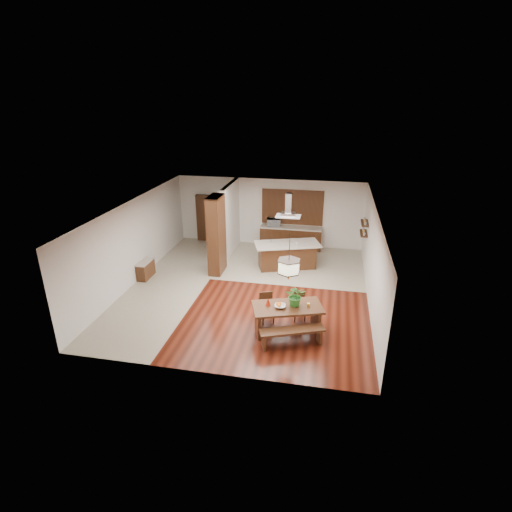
% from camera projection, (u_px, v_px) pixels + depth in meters
% --- Properties ---
extents(room_shell, '(9.00, 9.04, 2.92)m').
position_uv_depth(room_shell, '(247.00, 232.00, 12.89)').
color(room_shell, '#3A130A').
rests_on(room_shell, ground).
extents(tile_hallway, '(2.50, 9.00, 0.01)m').
position_uv_depth(tile_hallway, '(172.00, 282.00, 14.16)').
color(tile_hallway, '#B2AA95').
rests_on(tile_hallway, ground).
extents(tile_kitchen, '(5.50, 4.00, 0.01)m').
position_uv_depth(tile_kitchen, '(292.00, 263.00, 15.72)').
color(tile_kitchen, '#B2AA95').
rests_on(tile_kitchen, ground).
extents(soffit_band, '(8.00, 9.00, 0.02)m').
position_uv_depth(soffit_band, '(247.00, 207.00, 12.58)').
color(soffit_band, '#36180D').
rests_on(soffit_band, room_shell).
extents(partition_pier, '(0.45, 1.00, 2.90)m').
position_uv_depth(partition_pier, '(216.00, 235.00, 14.46)').
color(partition_pier, black).
rests_on(partition_pier, ground).
extents(partition_stub, '(0.18, 2.40, 2.90)m').
position_uv_depth(partition_stub, '(231.00, 219.00, 16.37)').
color(partition_stub, silver).
rests_on(partition_stub, ground).
extents(hallway_console, '(0.37, 0.88, 0.63)m').
position_uv_depth(hallway_console, '(146.00, 270.00, 14.41)').
color(hallway_console, black).
rests_on(hallway_console, ground).
extents(hallway_doorway, '(1.10, 0.20, 2.10)m').
position_uv_depth(hallway_doorway, '(209.00, 218.00, 17.75)').
color(hallway_doorway, black).
rests_on(hallway_doorway, ground).
extents(rear_counter, '(2.60, 0.62, 0.95)m').
position_uv_depth(rear_counter, '(291.00, 237.00, 17.13)').
color(rear_counter, black).
rests_on(rear_counter, ground).
extents(kitchen_window, '(2.60, 0.08, 1.50)m').
position_uv_depth(kitchen_window, '(292.00, 207.00, 16.88)').
color(kitchen_window, '#A45E31').
rests_on(kitchen_window, room_shell).
extents(shelf_lower, '(0.26, 0.90, 0.04)m').
position_uv_depth(shelf_lower, '(364.00, 233.00, 14.81)').
color(shelf_lower, black).
rests_on(shelf_lower, room_shell).
extents(shelf_upper, '(0.26, 0.90, 0.04)m').
position_uv_depth(shelf_upper, '(365.00, 223.00, 14.66)').
color(shelf_upper, black).
rests_on(shelf_upper, room_shell).
extents(dining_table, '(2.11, 1.50, 0.79)m').
position_uv_depth(dining_table, '(287.00, 313.00, 11.06)').
color(dining_table, black).
rests_on(dining_table, ground).
extents(dining_bench, '(1.75, 0.99, 0.49)m').
position_uv_depth(dining_bench, '(292.00, 337.00, 10.56)').
color(dining_bench, black).
rests_on(dining_bench, ground).
extents(dining_chair_left, '(0.51, 0.51, 0.88)m').
position_uv_depth(dining_chair_left, '(267.00, 308.00, 11.59)').
color(dining_chair_left, black).
rests_on(dining_chair_left, ground).
extents(dining_chair_right, '(0.46, 0.46, 0.84)m').
position_uv_depth(dining_chair_right, '(299.00, 307.00, 11.71)').
color(dining_chair_right, black).
rests_on(dining_chair_right, ground).
extents(pendant_lantern, '(0.64, 0.64, 1.31)m').
position_uv_depth(pendant_lantern, '(289.00, 258.00, 10.43)').
color(pendant_lantern, beige).
rests_on(pendant_lantern, room_shell).
extents(foliage_plant, '(0.59, 0.52, 0.60)m').
position_uv_depth(foliage_plant, '(296.00, 296.00, 10.91)').
color(foliage_plant, '#286C24').
rests_on(foliage_plant, dining_table).
extents(fruit_bowl, '(0.32, 0.32, 0.08)m').
position_uv_depth(fruit_bowl, '(280.00, 306.00, 10.90)').
color(fruit_bowl, beige).
rests_on(fruit_bowl, dining_table).
extents(napkin_cone, '(0.20, 0.20, 0.23)m').
position_uv_depth(napkin_cone, '(268.00, 302.00, 10.98)').
color(napkin_cone, '#9D220B').
rests_on(napkin_cone, dining_table).
extents(gold_ornament, '(0.08, 0.08, 0.11)m').
position_uv_depth(gold_ornament, '(308.00, 305.00, 10.92)').
color(gold_ornament, gold).
rests_on(gold_ornament, dining_table).
extents(kitchen_island, '(2.63, 1.79, 1.00)m').
position_uv_depth(kitchen_island, '(287.00, 255.00, 15.18)').
color(kitchen_island, black).
rests_on(kitchen_island, ground).
extents(range_hood, '(0.90, 0.55, 0.87)m').
position_uv_depth(range_hood, '(289.00, 205.00, 14.44)').
color(range_hood, silver).
rests_on(range_hood, room_shell).
extents(island_cup, '(0.12, 0.12, 0.09)m').
position_uv_depth(island_cup, '(297.00, 243.00, 14.82)').
color(island_cup, silver).
rests_on(island_cup, kitchen_island).
extents(microwave, '(0.64, 0.49, 0.32)m').
position_uv_depth(microwave, '(273.00, 222.00, 17.03)').
color(microwave, '#B1B4B8').
rests_on(microwave, rear_counter).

